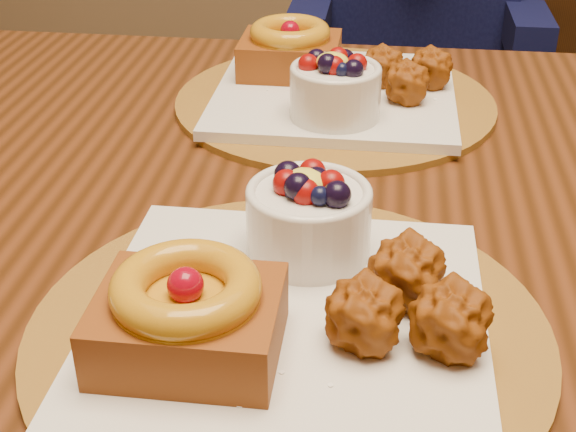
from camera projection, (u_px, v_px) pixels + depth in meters
The scene contains 4 objects.
dining_table at pixel (316, 259), 0.81m from camera, with size 1.60×0.90×0.76m.
place_setting_near at pixel (285, 297), 0.57m from camera, with size 0.38×0.38×0.09m.
place_setting_far at pixel (332, 84), 0.94m from camera, with size 0.38×0.38×0.09m.
chair_far at pixel (447, 143), 1.59m from camera, with size 0.51×0.51×0.81m.
Camera 1 is at (-0.06, -0.70, 1.12)m, focal length 50.00 mm.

